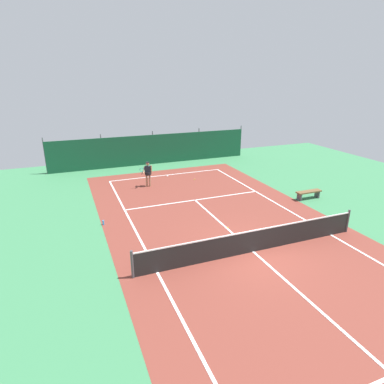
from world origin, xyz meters
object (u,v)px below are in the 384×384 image
at_px(water_bottle, 103,223).
at_px(tennis_ball_midcourt, 194,179).
at_px(tennis_ball_near_player, 228,228).
at_px(courtside_bench, 309,193).
at_px(tennis_net, 254,241).
at_px(tennis_player, 148,172).

bearing_deg(water_bottle, tennis_ball_midcourt, 36.86).
bearing_deg(tennis_ball_near_player, courtside_bench, 16.12).
xyz_separation_m(tennis_net, courtside_bench, (6.31, 4.16, -0.14)).
xyz_separation_m(tennis_net, water_bottle, (-5.42, 4.94, -0.39)).
height_order(tennis_ball_near_player, courtside_bench, courtside_bench).
relative_size(tennis_net, water_bottle, 42.17).
xyz_separation_m(tennis_net, tennis_ball_near_player, (0.04, 2.35, -0.48)).
distance_m(courtside_bench, water_bottle, 11.76).
height_order(tennis_player, courtside_bench, tennis_player).
xyz_separation_m(tennis_ball_near_player, water_bottle, (-5.46, 2.59, 0.09)).
distance_m(tennis_player, tennis_ball_near_player, 7.85).
relative_size(tennis_net, tennis_ball_near_player, 153.33).
bearing_deg(tennis_net, courtside_bench, 33.37).
relative_size(tennis_net, courtside_bench, 6.33).
height_order(tennis_player, tennis_ball_near_player, tennis_player).
height_order(courtside_bench, water_bottle, courtside_bench).
relative_size(tennis_ball_midcourt, courtside_bench, 0.04).
bearing_deg(tennis_ball_midcourt, courtside_bench, -50.83).
relative_size(tennis_ball_near_player, water_bottle, 0.28).
bearing_deg(tennis_ball_midcourt, tennis_net, -98.26).
bearing_deg(tennis_ball_near_player, tennis_net, -91.05).
bearing_deg(water_bottle, tennis_player, 54.56).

